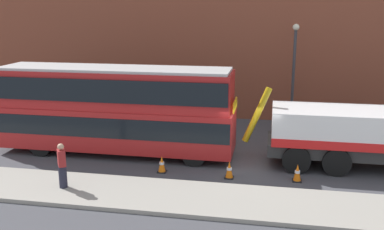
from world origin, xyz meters
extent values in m
plane|color=#424247|center=(0.00, 0.00, 0.00)|extent=(120.00, 120.00, 0.00)
cube|color=gray|center=(0.00, -4.20, 0.07)|extent=(60.00, 2.80, 0.15)
cube|color=#2D2D2D|center=(5.25, 0.27, 0.85)|extent=(9.01, 2.23, 0.55)
cube|color=silver|center=(3.95, 0.27, 1.83)|extent=(6.11, 2.62, 1.40)
cube|color=red|center=(3.95, 0.27, 1.31)|extent=(6.11, 2.67, 0.36)
cylinder|color=#B79914|center=(0.24, 0.28, 2.13)|extent=(1.23, 0.28, 2.52)
cylinder|color=black|center=(3.55, 1.38, 0.58)|extent=(1.16, 0.34, 1.16)
cylinder|color=black|center=(3.54, -0.84, 0.58)|extent=(1.16, 0.34, 1.16)
cylinder|color=black|center=(1.95, 1.39, 0.58)|extent=(1.16, 0.34, 1.16)
cylinder|color=black|center=(1.94, -0.83, 0.58)|extent=(1.16, 0.34, 1.16)
cube|color=#AD1E1E|center=(-6.25, 0.27, 1.29)|extent=(11.01, 2.53, 1.90)
cube|color=#AD1E1E|center=(-6.25, 0.27, 3.09)|extent=(10.79, 2.43, 1.70)
cube|color=black|center=(-6.25, 0.27, 1.54)|extent=(10.90, 2.58, 0.90)
cube|color=black|center=(-6.25, 0.27, 3.19)|extent=(10.68, 2.58, 1.00)
cube|color=#B2B2B2|center=(-6.25, 0.27, 4.00)|extent=(10.57, 2.33, 0.12)
cube|color=yellow|center=(-0.73, 0.26, 2.54)|extent=(0.06, 1.50, 0.44)
cylinder|color=black|center=(-2.34, 1.34, 0.52)|extent=(1.04, 0.30, 1.04)
cylinder|color=black|center=(-2.35, -0.82, 0.52)|extent=(1.04, 0.30, 1.04)
cylinder|color=black|center=(-9.54, 1.36, 0.52)|extent=(1.04, 0.30, 1.04)
cylinder|color=black|center=(-9.55, -0.80, 0.52)|extent=(1.04, 0.30, 1.04)
cylinder|color=#232333|center=(-6.69, -4.29, 0.57)|extent=(0.42, 0.42, 0.85)
cube|color=maroon|center=(-6.69, -4.29, 1.31)|extent=(0.44, 0.48, 0.62)
sphere|color=tan|center=(-6.69, -4.29, 1.74)|extent=(0.24, 0.24, 0.24)
cone|color=orange|center=(-3.54, -1.77, 0.36)|extent=(0.32, 0.32, 0.72)
cylinder|color=white|center=(-3.54, -1.77, 0.40)|extent=(0.21, 0.21, 0.10)
cube|color=black|center=(-3.54, -1.77, 0.02)|extent=(0.36, 0.36, 0.04)
cone|color=orange|center=(-0.72, -1.90, 0.36)|extent=(0.32, 0.32, 0.72)
cylinder|color=white|center=(-0.72, -1.90, 0.40)|extent=(0.21, 0.21, 0.10)
cube|color=black|center=(-0.72, -1.90, 0.02)|extent=(0.36, 0.36, 0.04)
cone|color=orange|center=(1.96, -1.74, 0.36)|extent=(0.32, 0.32, 0.72)
cylinder|color=white|center=(1.96, -1.74, 0.40)|extent=(0.21, 0.21, 0.10)
cube|color=black|center=(1.96, -1.74, 0.02)|extent=(0.36, 0.36, 0.04)
cylinder|color=#38383D|center=(1.98, 6.14, 2.75)|extent=(0.16, 0.16, 5.50)
sphere|color=#EAE5C6|center=(1.98, 6.14, 5.65)|extent=(0.36, 0.36, 0.36)
camera|label=1|loc=(0.76, -18.14, 6.68)|focal=40.32mm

